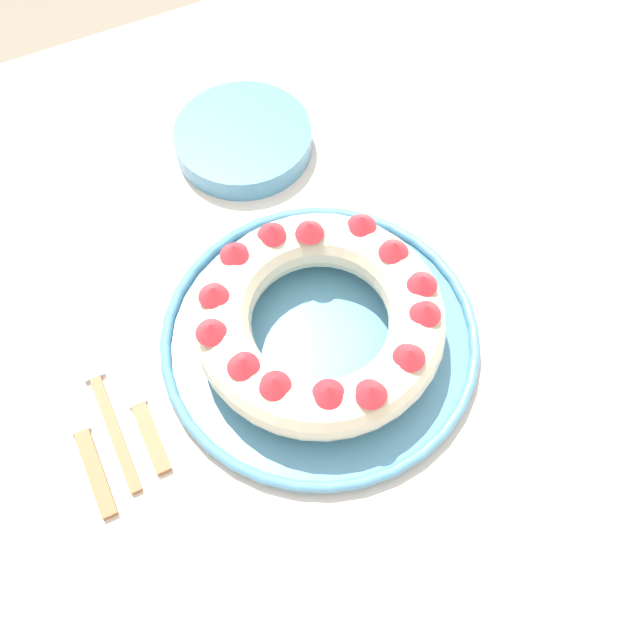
{
  "coord_description": "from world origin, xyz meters",
  "views": [
    {
      "loc": [
        -0.19,
        -0.32,
        1.51
      ],
      "look_at": [
        -0.02,
        0.03,
        0.8
      ],
      "focal_mm": 42.0,
      "sensor_mm": 36.0,
      "label": 1
    }
  ],
  "objects_px": {
    "fork": "(103,399)",
    "bundt_cake": "(320,319)",
    "cake_knife": "(140,407)",
    "side_bowl": "(243,139)",
    "serving_dish": "(320,337)",
    "serving_knife": "(83,436)"
  },
  "relations": [
    {
      "from": "cake_knife",
      "to": "side_bowl",
      "type": "relative_size",
      "value": 1.01
    },
    {
      "from": "bundt_cake",
      "to": "fork",
      "type": "height_order",
      "value": "bundt_cake"
    },
    {
      "from": "serving_knife",
      "to": "side_bowl",
      "type": "bearing_deg",
      "value": 42.44
    },
    {
      "from": "cake_knife",
      "to": "serving_dish",
      "type": "bearing_deg",
      "value": 3.5
    },
    {
      "from": "serving_dish",
      "to": "cake_knife",
      "type": "xyz_separation_m",
      "value": [
        -0.21,
        0.01,
        -0.01
      ]
    },
    {
      "from": "serving_knife",
      "to": "cake_knife",
      "type": "distance_m",
      "value": 0.06
    },
    {
      "from": "fork",
      "to": "serving_dish",
      "type": "bearing_deg",
      "value": -9.59
    },
    {
      "from": "fork",
      "to": "cake_knife",
      "type": "distance_m",
      "value": 0.04
    },
    {
      "from": "serving_knife",
      "to": "cake_knife",
      "type": "xyz_separation_m",
      "value": [
        0.06,
        0.0,
        0.0
      ]
    },
    {
      "from": "serving_dish",
      "to": "serving_knife",
      "type": "xyz_separation_m",
      "value": [
        -0.28,
        0.01,
        -0.01
      ]
    },
    {
      "from": "fork",
      "to": "bundt_cake",
      "type": "bearing_deg",
      "value": -9.58
    },
    {
      "from": "bundt_cake",
      "to": "side_bowl",
      "type": "height_order",
      "value": "bundt_cake"
    },
    {
      "from": "bundt_cake",
      "to": "serving_knife",
      "type": "relative_size",
      "value": 1.24
    },
    {
      "from": "bundt_cake",
      "to": "cake_knife",
      "type": "height_order",
      "value": "bundt_cake"
    },
    {
      "from": "fork",
      "to": "side_bowl",
      "type": "height_order",
      "value": "side_bowl"
    },
    {
      "from": "fork",
      "to": "cake_knife",
      "type": "bearing_deg",
      "value": -39.48
    },
    {
      "from": "serving_dish",
      "to": "cake_knife",
      "type": "relative_size",
      "value": 1.98
    },
    {
      "from": "bundt_cake",
      "to": "side_bowl",
      "type": "xyz_separation_m",
      "value": [
        0.03,
        0.3,
        -0.04
      ]
    },
    {
      "from": "fork",
      "to": "serving_knife",
      "type": "height_order",
      "value": "serving_knife"
    },
    {
      "from": "serving_dish",
      "to": "serving_knife",
      "type": "distance_m",
      "value": 0.28
    },
    {
      "from": "fork",
      "to": "cake_knife",
      "type": "xyz_separation_m",
      "value": [
        0.03,
        -0.03,
        0.0
      ]
    },
    {
      "from": "fork",
      "to": "serving_knife",
      "type": "distance_m",
      "value": 0.04
    }
  ]
}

